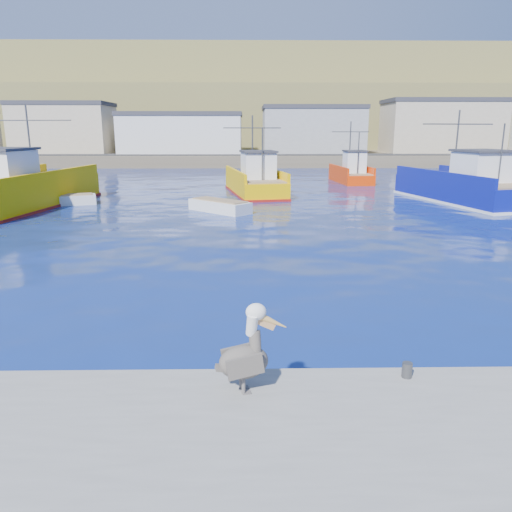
# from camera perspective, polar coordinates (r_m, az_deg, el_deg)

# --- Properties ---
(ground) EXTENTS (260.00, 260.00, 0.00)m
(ground) POSITION_cam_1_polar(r_m,az_deg,el_deg) (13.21, -0.58, -8.78)
(ground) COLOR #071453
(ground) RESTS_ON ground
(dock_bollards) EXTENTS (36.20, 0.20, 0.30)m
(dock_bollards) POSITION_cam_1_polar(r_m,az_deg,el_deg) (9.88, 3.15, -13.00)
(dock_bollards) COLOR #4C4C4C
(dock_bollards) RESTS_ON dock
(far_shore) EXTENTS (200.00, 81.00, 24.00)m
(far_shore) POSITION_cam_1_polar(r_m,az_deg,el_deg) (121.42, -1.02, 16.06)
(far_shore) COLOR brown
(far_shore) RESTS_ON ground
(trawler_yellow_a) EXTENTS (6.71, 14.50, 6.85)m
(trawler_yellow_a) POSITION_cam_1_polar(r_m,az_deg,el_deg) (37.51, -25.31, 6.81)
(trawler_yellow_a) COLOR #F0B500
(trawler_yellow_a) RESTS_ON ground
(trawler_yellow_b) EXTENTS (5.25, 10.62, 6.37)m
(trawler_yellow_b) POSITION_cam_1_polar(r_m,az_deg,el_deg) (41.29, -0.07, 8.44)
(trawler_yellow_b) COLOR #F0B500
(trawler_yellow_b) RESTS_ON ground
(trawler_blue) EXTENTS (6.93, 12.85, 6.63)m
(trawler_blue) POSITION_cam_1_polar(r_m,az_deg,el_deg) (39.74, 22.79, 7.27)
(trawler_blue) COLOR navy
(trawler_blue) RESTS_ON ground
(boat_orange) EXTENTS (3.80, 7.46, 5.94)m
(boat_orange) POSITION_cam_1_polar(r_m,az_deg,el_deg) (51.41, 10.87, 9.34)
(boat_orange) COLOR #E93405
(boat_orange) RESTS_ON ground
(skiff_left) EXTENTS (4.35, 2.69, 0.89)m
(skiff_left) POSITION_cam_1_polar(r_m,az_deg,el_deg) (37.84, -20.96, 5.91)
(skiff_left) COLOR silver
(skiff_left) RESTS_ON ground
(skiff_mid) EXTENTS (4.25, 4.17, 0.96)m
(skiff_mid) POSITION_cam_1_polar(r_m,az_deg,el_deg) (32.43, -4.16, 5.60)
(skiff_mid) COLOR silver
(skiff_mid) RESTS_ON ground
(pelican) EXTENTS (1.36, 0.74, 1.68)m
(pelican) POSITION_cam_1_polar(r_m,az_deg,el_deg) (9.20, -1.12, -11.19)
(pelican) COLOR #595451
(pelican) RESTS_ON dock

